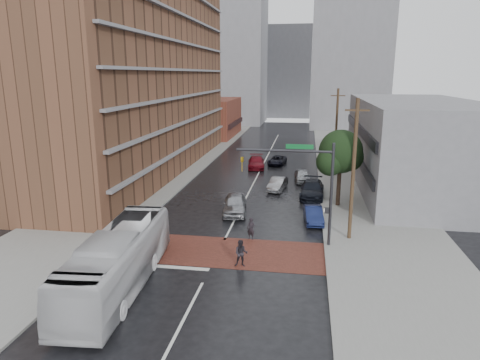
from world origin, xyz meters
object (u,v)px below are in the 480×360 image
(car_travel_c, at_px, (256,162))
(car_parked_far, at_px, (302,176))
(car_parked_near, at_px, (313,215))
(car_travel_b, at_px, (278,184))
(pedestrian_b, at_px, (241,253))
(transit_bus, at_px, (118,260))
(pedestrian_a, at_px, (251,229))
(suv_travel, at_px, (277,160))
(car_travel_a, at_px, (235,204))
(car_parked_mid, at_px, (312,189))

(car_travel_c, distance_m, car_parked_far, 8.58)
(car_travel_c, distance_m, car_parked_near, 20.77)
(car_travel_b, bearing_deg, pedestrian_b, -83.33)
(transit_bus, distance_m, pedestrian_b, 7.30)
(pedestrian_b, height_order, car_parked_near, pedestrian_b)
(pedestrian_a, bearing_deg, car_parked_near, 61.89)
(suv_travel, bearing_deg, transit_bus, -91.12)
(car_travel_a, height_order, car_travel_c, car_travel_a)
(car_travel_a, height_order, car_parked_mid, car_travel_a)
(pedestrian_b, distance_m, car_travel_a, 10.36)
(suv_travel, height_order, car_parked_near, car_parked_near)
(car_parked_far, bearing_deg, car_travel_c, 127.64)
(transit_bus, distance_m, car_parked_mid, 22.58)
(car_travel_b, distance_m, car_travel_c, 10.79)
(pedestrian_a, height_order, car_parked_near, pedestrian_a)
(car_travel_c, bearing_deg, car_parked_near, -77.04)
(car_travel_a, xyz_separation_m, car_travel_b, (3.05, 8.09, -0.17))
(car_travel_b, height_order, car_travel_c, car_travel_c)
(suv_travel, distance_m, car_parked_far, 9.35)
(car_travel_b, xyz_separation_m, car_parked_far, (2.43, 3.96, 0.03))
(car_travel_a, bearing_deg, pedestrian_b, -85.44)
(car_travel_a, distance_m, car_travel_b, 8.65)
(car_parked_near, bearing_deg, suv_travel, 96.43)
(car_travel_b, height_order, car_parked_near, car_travel_b)
(car_travel_b, height_order, car_parked_far, car_parked_far)
(car_travel_a, bearing_deg, car_parked_near, -17.96)
(car_parked_far, bearing_deg, pedestrian_b, -104.02)
(car_travel_a, height_order, car_parked_far, car_travel_a)
(car_travel_b, bearing_deg, car_parked_far, 68.07)
(transit_bus, height_order, pedestrian_b, transit_bus)
(car_travel_b, distance_m, car_parked_near, 9.98)
(suv_travel, bearing_deg, car_parked_near, -69.47)
(car_travel_b, xyz_separation_m, car_travel_c, (-3.42, 10.23, 0.07))
(car_travel_c, relative_size, car_parked_near, 1.28)
(car_travel_b, bearing_deg, transit_bus, -98.45)
(pedestrian_b, distance_m, car_parked_near, 9.96)
(pedestrian_a, bearing_deg, car_travel_a, 127.93)
(pedestrian_b, height_order, car_parked_far, pedestrian_b)
(car_travel_c, relative_size, suv_travel, 1.21)
(car_travel_b, relative_size, car_parked_near, 1.02)
(pedestrian_a, xyz_separation_m, car_travel_b, (0.92, 13.73, -0.16))
(pedestrian_b, bearing_deg, pedestrian_a, 86.40)
(car_travel_c, bearing_deg, pedestrian_b, -91.60)
(pedestrian_b, distance_m, car_travel_b, 18.26)
(car_travel_c, xyz_separation_m, suv_travel, (2.47, 2.45, -0.15))
(pedestrian_b, relative_size, car_parked_near, 0.44)
(pedestrian_b, xyz_separation_m, car_parked_near, (4.46, 8.90, -0.22))
(car_parked_near, relative_size, car_parked_far, 0.98)
(car_travel_a, xyz_separation_m, car_parked_mid, (6.51, 6.04, -0.04))
(car_travel_b, distance_m, suv_travel, 12.72)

